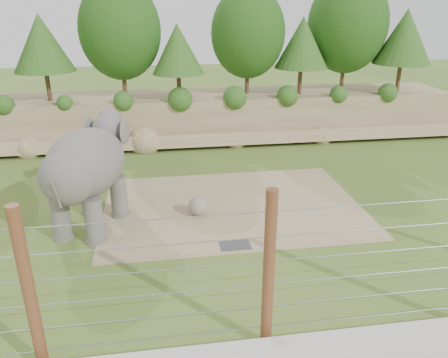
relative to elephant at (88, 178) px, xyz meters
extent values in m
plane|color=#416523|center=(4.73, -2.13, -1.87)|extent=(90.00, 90.00, 0.00)
cube|color=olive|center=(4.73, 10.87, -0.62)|extent=(30.00, 4.00, 2.50)
cube|color=olive|center=(4.73, 8.57, -1.52)|extent=(30.00, 1.37, 1.07)
cylinder|color=#3F2B19|center=(-3.27, 10.37, 1.42)|extent=(0.24, 0.24, 1.58)
sphere|color=#1A430F|center=(-3.27, 10.37, 3.56)|extent=(3.60, 3.60, 3.60)
cylinder|color=#3F2B19|center=(0.73, 10.87, 1.60)|extent=(0.24, 0.24, 1.92)
sphere|color=#1A430F|center=(0.73, 10.87, 4.21)|extent=(4.40, 4.40, 4.40)
cylinder|color=#3F2B19|center=(3.73, 9.67, 1.33)|extent=(0.24, 0.24, 1.40)
sphere|color=#1A430F|center=(3.73, 9.67, 3.23)|extent=(3.20, 3.20, 3.20)
cylinder|color=#3F2B19|center=(7.73, 10.67, 1.54)|extent=(0.24, 0.24, 1.82)
sphere|color=#1A430F|center=(7.73, 10.67, 4.01)|extent=(4.16, 4.16, 4.16)
cylinder|color=#3F2B19|center=(10.73, 10.07, 1.39)|extent=(0.24, 0.24, 1.50)
sphere|color=#1A430F|center=(10.73, 10.07, 3.43)|extent=(3.44, 3.44, 3.44)
cylinder|color=#3F2B19|center=(13.73, 11.07, 1.65)|extent=(0.24, 0.24, 2.03)
sphere|color=#1A430F|center=(13.73, 11.07, 4.40)|extent=(4.64, 4.64, 4.64)
cylinder|color=#3F2B19|center=(16.73, 9.87, 1.46)|extent=(0.24, 0.24, 1.64)
sphere|color=#1A430F|center=(16.73, 9.87, 3.69)|extent=(3.76, 3.76, 3.76)
cube|color=tan|center=(5.23, 0.87, -1.86)|extent=(10.00, 7.00, 0.02)
cube|color=#262628|center=(4.80, -2.13, -1.83)|extent=(1.00, 0.60, 0.03)
sphere|color=gray|center=(3.82, 0.30, -1.48)|extent=(0.73, 0.73, 0.73)
cube|color=beige|center=(4.73, -7.13, -1.62)|extent=(26.00, 0.35, 0.50)
cylinder|color=brown|center=(-0.27, -6.63, 0.13)|extent=(0.26, 0.26, 4.00)
cylinder|color=brown|center=(4.73, -6.63, 0.13)|extent=(0.26, 0.26, 4.00)
cylinder|color=gray|center=(4.73, -6.63, -1.37)|extent=(20.00, 0.02, 0.02)
cylinder|color=gray|center=(4.73, -6.63, -0.77)|extent=(20.00, 0.02, 0.02)
cylinder|color=gray|center=(4.73, -6.63, -0.17)|extent=(20.00, 0.02, 0.02)
cylinder|color=gray|center=(4.73, -6.63, 0.43)|extent=(20.00, 0.02, 0.02)
cylinder|color=gray|center=(4.73, -6.63, 1.03)|extent=(20.00, 0.02, 0.02)
cylinder|color=gray|center=(4.73, -6.63, 1.63)|extent=(20.00, 0.02, 0.02)
camera|label=1|loc=(2.54, -14.47, 5.66)|focal=35.00mm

